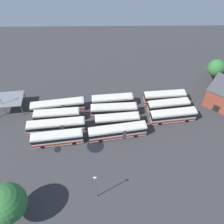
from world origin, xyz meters
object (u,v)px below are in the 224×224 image
object	(u,v)px
bus_row2_slot2	(57,126)
bus_row2_slot3	(58,138)
bus_row0_slot1	(168,106)
bus_row1_slot0	(112,101)
bus_row0_slot0	(165,97)
maintenance_shelter	(9,99)
bus_row2_slot1	(57,116)
depot_building	(224,94)
bus_row1_slot3	(118,131)
bus_row1_slot1	(114,110)
bus_row2_slot0	(58,106)
bus_row1_slot2	(117,120)
tree_north_edge	(6,203)
tree_northwest	(217,68)
lamp_post_far_corner	(96,187)
lamp_post_by_building	(1,102)
bus_row0_slot2	(173,116)

from	to	relation	value
bus_row2_slot2	bus_row2_slot3	xyz separation A→B (m)	(-0.80, 3.92, -0.00)
bus_row0_slot1	bus_row1_slot0	bearing A→B (deg)	-8.25
bus_row0_slot0	maintenance_shelter	distance (m)	44.26
bus_row2_slot1	depot_building	xyz separation A→B (m)	(-47.27, -6.47, 1.22)
bus_row1_slot3	bus_row1_slot1	bearing A→B (deg)	-83.53
bus_row0_slot0	bus_row2_slot0	xyz separation A→B (m)	(30.61, 3.30, 0.00)
bus_row1_slot1	bus_row2_slot3	size ratio (longest dim) A/B	0.99
bus_row1_slot2	tree_north_edge	size ratio (longest dim) A/B	1.16
bus_row1_slot1	bus_row1_slot2	xyz separation A→B (m)	(-0.80, 3.77, -0.00)
depot_building	bus_row0_slot1	bearing A→B (deg)	10.98
bus_row1_slot1	tree_northwest	distance (m)	35.79
bus_row1_slot3	lamp_post_far_corner	distance (m)	16.83
lamp_post_by_building	maintenance_shelter	bearing A→B (deg)	-120.07
bus_row2_slot0	bus_row0_slot2	bearing A→B (deg)	172.75
bus_row0_slot2	bus_row1_slot3	bearing A→B (deg)	18.96
bus_row2_slot2	depot_building	size ratio (longest dim) A/B	1.15
bus_row1_slot2	tree_northwest	xyz separation A→B (m)	(-31.64, -18.55, 3.16)
bus_row2_slot1	tree_north_edge	world-z (taller)	tree_north_edge
bus_row2_slot3	tree_northwest	xyz separation A→B (m)	(-46.59, -24.15, 3.16)
bus_row1_slot3	bus_row2_slot2	bearing A→B (deg)	-7.33
bus_row2_slot0	tree_northwest	world-z (taller)	tree_northwest
bus_row2_slot0	depot_building	distance (m)	47.63
bus_row0_slot1	lamp_post_far_corner	size ratio (longest dim) A/B	1.39
bus_row0_slot0	bus_row2_slot3	xyz separation A→B (m)	(29.11, 14.42, 0.00)
maintenance_shelter	bus_row1_slot2	bearing A→B (deg)	167.75
bus_row0_slot0	bus_row2_slot3	size ratio (longest dim) A/B	0.95
depot_building	lamp_post_far_corner	bearing A→B (deg)	37.95
bus_row1_slot2	depot_building	world-z (taller)	depot_building
bus_row0_slot0	tree_north_edge	bearing A→B (deg)	42.80
bus_row2_slot1	tree_northwest	xyz separation A→B (m)	(-47.83, -16.61, 3.16)
bus_row0_slot0	bus_row0_slot2	world-z (taller)	same
bus_row0_slot0	bus_row2_slot2	size ratio (longest dim) A/B	0.81
bus_row0_slot0	bus_row2_slot2	world-z (taller)	same
bus_row1_slot1	bus_row0_slot1	bearing A→B (deg)	-174.65
bus_row0_slot0	bus_row2_slot0	size ratio (longest dim) A/B	0.81
bus_row0_slot2	bus_row1_slot0	xyz separation A→B (m)	(16.35, -6.01, -0.00)
depot_building	tree_northwest	bearing A→B (deg)	-93.16
bus_row1_slot0	tree_northwest	xyz separation A→B (m)	(-32.79, -11.05, 3.16)
bus_row1_slot1	bus_row2_slot3	xyz separation A→B (m)	(14.15, 9.37, -0.00)
bus_row0_slot0	bus_row2_slot0	distance (m)	30.79
bus_row2_slot0	bus_row2_slot3	distance (m)	11.21
bus_row0_slot0	lamp_post_by_building	distance (m)	45.57
bus_row1_slot2	bus_row2_slot1	size ratio (longest dim) A/B	0.97
bus_row1_slot0	bus_row1_slot3	size ratio (longest dim) A/B	0.80
bus_row2_slot0	bus_row2_slot1	world-z (taller)	same
bus_row0_slot0	bus_row1_slot0	distance (m)	15.37
bus_row2_slot0	maintenance_shelter	bearing A→B (deg)	-4.23
bus_row1_slot1	lamp_post_far_corner	xyz separation A→B (m)	(4.02, 23.36, 2.76)
bus_row1_slot1	lamp_post_by_building	world-z (taller)	lamp_post_by_building
bus_row2_slot3	maintenance_shelter	size ratio (longest dim) A/B	1.55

